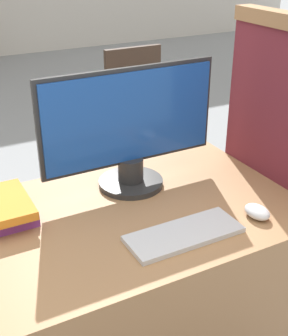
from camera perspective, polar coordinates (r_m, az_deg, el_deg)
The scene contains 7 objects.
desk at distance 1.75m, azimuth -2.12°, elevation -15.70°, with size 1.15×0.73×0.73m.
carrel_divider at distance 1.82m, azimuth 15.95°, elevation -3.27°, with size 0.07×0.59×1.32m.
monitor at distance 1.60m, azimuth -1.73°, elevation 4.81°, with size 0.64×0.23×0.43m.
keyboard at distance 1.42m, azimuth 4.91°, elevation -8.02°, with size 0.35×0.14×0.02m.
mouse at distance 1.54m, azimuth 13.63°, elevation -5.20°, with size 0.07×0.10×0.04m.
book_stack at distance 1.55m, azimuth -16.66°, elevation -4.79°, with size 0.18×0.25×0.07m.
far_chair at distance 3.42m, azimuth -0.35°, elevation 8.14°, with size 0.44×0.44×0.83m.
Camera 1 is at (-0.56, -0.81, 1.54)m, focal length 50.00 mm.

